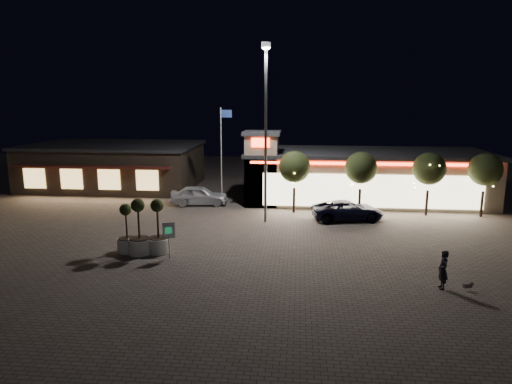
# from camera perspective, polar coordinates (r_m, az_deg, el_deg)

# --- Properties ---
(ground) EXTENTS (90.00, 90.00, 0.00)m
(ground) POSITION_cam_1_polar(r_m,az_deg,el_deg) (25.54, -4.72, -8.34)
(ground) COLOR #625850
(ground) RESTS_ON ground
(retail_building) EXTENTS (20.40, 8.40, 6.10)m
(retail_building) POSITION_cam_1_polar(r_m,az_deg,el_deg) (40.29, 12.75, 2.07)
(retail_building) COLOR gray
(retail_building) RESTS_ON ground
(restaurant_building) EXTENTS (16.40, 11.00, 4.30)m
(restaurant_building) POSITION_cam_1_polar(r_m,az_deg,el_deg) (47.74, -17.23, 3.23)
(restaurant_building) COLOR #382D23
(restaurant_building) RESTS_ON ground
(floodlight_pole) EXTENTS (0.60, 0.40, 12.38)m
(floodlight_pole) POSITION_cam_1_polar(r_m,az_deg,el_deg) (31.74, 1.22, 8.58)
(floodlight_pole) COLOR gray
(floodlight_pole) RESTS_ON ground
(flagpole) EXTENTS (0.95, 0.10, 8.00)m
(flagpole) POSITION_cam_1_polar(r_m,az_deg,el_deg) (37.35, -4.23, 5.51)
(flagpole) COLOR white
(flagpole) RESTS_ON ground
(string_tree_a) EXTENTS (2.42, 2.42, 4.79)m
(string_tree_a) POSITION_cam_1_polar(r_m,az_deg,el_deg) (34.99, 4.84, 3.14)
(string_tree_a) COLOR #332319
(string_tree_a) RESTS_ON ground
(string_tree_b) EXTENTS (2.42, 2.42, 4.79)m
(string_tree_b) POSITION_cam_1_polar(r_m,az_deg,el_deg) (35.30, 12.99, 2.95)
(string_tree_b) COLOR #332319
(string_tree_b) RESTS_ON ground
(string_tree_c) EXTENTS (2.42, 2.42, 4.79)m
(string_tree_c) POSITION_cam_1_polar(r_m,az_deg,el_deg) (36.30, 20.85, 2.72)
(string_tree_c) COLOR #332319
(string_tree_c) RESTS_ON ground
(string_tree_d) EXTENTS (2.42, 2.42, 4.79)m
(string_tree_d) POSITION_cam_1_polar(r_m,az_deg,el_deg) (37.56, 26.74, 2.51)
(string_tree_d) COLOR #332319
(string_tree_d) RESTS_ON ground
(pickup_truck) EXTENTS (5.50, 3.29, 1.43)m
(pickup_truck) POSITION_cam_1_polar(r_m,az_deg,el_deg) (33.83, 11.39, -2.26)
(pickup_truck) COLOR black
(pickup_truck) RESTS_ON ground
(white_sedan) EXTENTS (4.89, 2.37, 1.61)m
(white_sedan) POSITION_cam_1_polar(r_m,az_deg,el_deg) (38.14, -7.11, -0.41)
(white_sedan) COLOR silver
(white_sedan) RESTS_ON ground
(pedestrian) EXTENTS (0.48, 0.70, 1.85)m
(pedestrian) POSITION_cam_1_polar(r_m,az_deg,el_deg) (23.07, 22.33, -9.00)
(pedestrian) COLOR black
(pedestrian) RESTS_ON ground
(dog) EXTENTS (0.51, 0.28, 0.27)m
(dog) POSITION_cam_1_polar(r_m,az_deg,el_deg) (23.59, 25.06, -10.48)
(dog) COLOR #59514C
(dog) RESTS_ON ground
(planter_left) EXTENTS (1.31, 1.31, 3.22)m
(planter_left) POSITION_cam_1_polar(r_m,az_deg,el_deg) (26.83, -14.37, -5.45)
(planter_left) COLOR silver
(planter_left) RESTS_ON ground
(planter_mid) EXTENTS (1.16, 1.16, 2.84)m
(planter_mid) POSITION_cam_1_polar(r_m,az_deg,el_deg) (27.39, -15.81, -5.43)
(planter_mid) COLOR silver
(planter_mid) RESTS_ON ground
(planter_right) EXTENTS (1.28, 1.28, 3.15)m
(planter_right) POSITION_cam_1_polar(r_m,az_deg,el_deg) (26.79, -12.10, -5.41)
(planter_right) COLOR silver
(planter_right) RESTS_ON ground
(valet_sign) EXTENTS (0.66, 0.24, 2.04)m
(valet_sign) POSITION_cam_1_polar(r_m,az_deg,el_deg) (25.60, -10.85, -5.10)
(valet_sign) COLOR gray
(valet_sign) RESTS_ON ground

